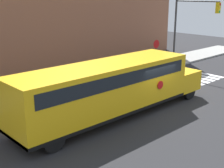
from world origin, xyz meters
TOP-DOWN VIEW (x-y plane):
  - ground_plane at (0.00, 0.00)m, footprint 60.00×60.00m
  - sidewalk_strip at (0.00, 6.50)m, footprint 44.00×3.00m
  - crosswalk_stripes at (7.10, 2.00)m, footprint 4.70×3.20m
  - school_bus at (-2.40, 0.55)m, footprint 11.88×2.57m
  - stop_sign at (7.74, 5.91)m, footprint 0.71×0.10m
  - traffic_light at (9.50, 4.08)m, footprint 0.28×4.02m

SIDE VIEW (x-z plane):
  - ground_plane at x=0.00m, z-range 0.00..0.00m
  - crosswalk_stripes at x=7.10m, z-range 0.00..0.01m
  - sidewalk_strip at x=0.00m, z-range 0.00..0.15m
  - stop_sign at x=7.74m, z-range 0.40..2.85m
  - school_bus at x=-2.40m, z-range 0.23..3.11m
  - traffic_light at x=9.50m, z-range 0.98..6.81m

